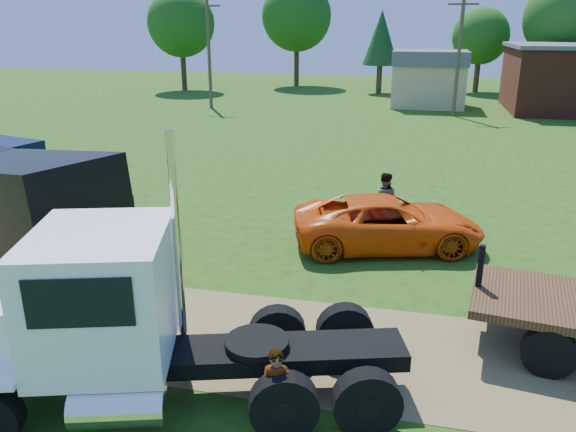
% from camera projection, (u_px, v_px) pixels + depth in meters
% --- Properties ---
extents(ground, '(140.00, 140.00, 0.00)m').
position_uv_depth(ground, '(255.00, 339.00, 12.88)').
color(ground, '#204910').
rests_on(ground, ground).
extents(dirt_track, '(120.00, 4.20, 0.01)m').
position_uv_depth(dirt_track, '(255.00, 339.00, 12.88)').
color(dirt_track, olive).
rests_on(dirt_track, ground).
extents(white_semi_tractor, '(8.66, 4.93, 5.12)m').
position_uv_depth(white_semi_tractor, '(112.00, 320.00, 10.23)').
color(white_semi_tractor, black).
rests_on(white_semi_tractor, ground).
extents(navy_truck, '(7.66, 4.21, 3.26)m').
position_uv_depth(navy_truck, '(9.00, 196.00, 17.87)').
color(navy_truck, maroon).
rests_on(navy_truck, ground).
extents(orange_pickup, '(6.51, 4.25, 1.67)m').
position_uv_depth(orange_pickup, '(388.00, 223.00, 17.94)').
color(orange_pickup, '#EA550B').
rests_on(orange_pickup, ground).
extents(spectator_a, '(0.64, 0.47, 1.63)m').
position_uv_depth(spectator_a, '(277.00, 392.00, 9.73)').
color(spectator_a, '#999999').
rests_on(spectator_a, ground).
extents(spectator_b, '(0.98, 0.77, 2.00)m').
position_uv_depth(spectator_b, '(384.00, 200.00, 19.63)').
color(spectator_b, '#999999').
rests_on(spectator_b, ground).
extents(tan_shed, '(6.20, 5.40, 4.70)m').
position_uv_depth(tan_shed, '(429.00, 78.00, 48.10)').
color(tan_shed, tan).
rests_on(tan_shed, ground).
extents(utility_poles, '(42.20, 0.28, 9.00)m').
position_uv_depth(utility_poles, '(459.00, 53.00, 42.33)').
color(utility_poles, brown).
rests_on(utility_poles, ground).
extents(tree_row, '(56.92, 14.80, 11.53)m').
position_uv_depth(tree_row, '(433.00, 21.00, 55.64)').
color(tree_row, '#382617').
rests_on(tree_row, ground).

